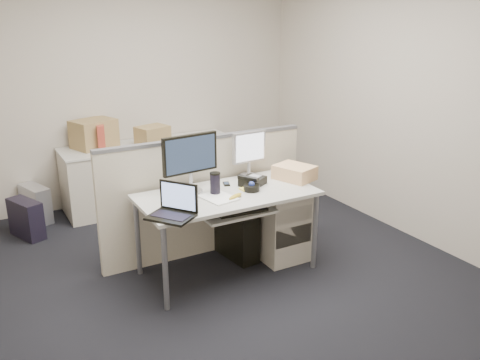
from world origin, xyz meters
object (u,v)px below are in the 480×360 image
laptop (170,203)px  monitor_main (190,164)px  desk_phone (253,181)px  desk (227,200)px

laptop → monitor_main: bearing=105.0°
monitor_main → desk_phone: (0.55, -0.10, -0.22)m
laptop → desk_phone: (0.92, 0.36, -0.09)m
desk → monitor_main: bearing=144.2°
monitor_main → laptop: (-0.37, -0.46, -0.13)m
desk → monitor_main: (-0.25, 0.18, 0.32)m
desk → desk_phone: (0.30, 0.08, 0.10)m
laptop → desk_phone: size_ratio=1.52×
desk → monitor_main: size_ratio=2.99×
desk → monitor_main: monitor_main is taller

